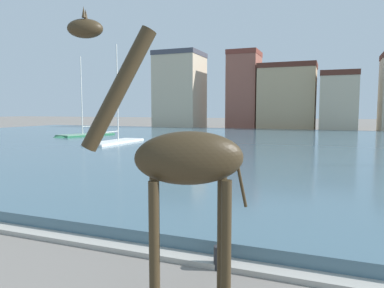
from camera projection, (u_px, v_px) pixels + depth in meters
The scene contains 10 objects.
harbor_water at pixel (250, 145), 32.25m from camera, with size 88.88×48.80×0.43m, color #476675.
quay_edge_coping at pixel (51, 236), 9.40m from camera, with size 88.88×0.50×0.12m, color #ADA89E.
giraffe_statue at pixel (180, 164), 5.71m from camera, with size 2.67×1.61×4.91m.
sailboat_white at pixel (119, 143), 32.48m from camera, with size 2.05×7.89×9.18m.
sailboat_green at pixel (81, 137), 40.51m from camera, with size 4.13×7.87×9.33m.
mooring_bollard at pixel (219, 258), 7.55m from camera, with size 0.24×0.24×0.50m, color #232326.
townhouse_narrow_midrow at pixel (180, 91), 63.08m from camera, with size 7.80×7.41×13.49m.
townhouse_corner_house at pixel (244, 91), 61.28m from camera, with size 5.11×5.96×13.37m.
townhouse_tall_gabled at pixel (287, 97), 58.27m from camera, with size 9.10×6.12×10.82m.
townhouse_wide_warehouse at pixel (338, 102), 54.95m from camera, with size 5.44×7.78×9.18m.
Camera 1 is at (6.79, 1.95, 3.37)m, focal length 33.34 mm.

